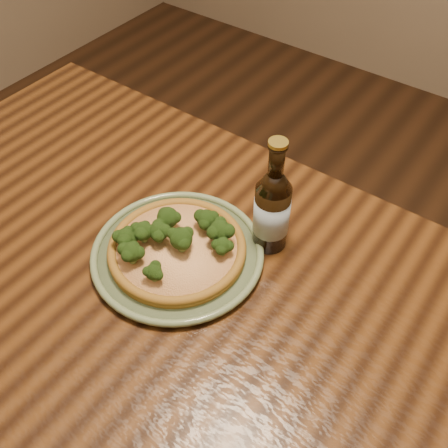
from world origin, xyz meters
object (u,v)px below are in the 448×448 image
Objects in this scene: plate at (178,253)px; beer_bottle at (272,209)px; table at (199,343)px; pizza at (176,246)px.

plate is 0.19m from beer_bottle.
table is at bearing -88.57° from beer_bottle.
plate is 1.33× the size of beer_bottle.
plate is at bearing -3.92° from pizza.
table is 4.95× the size of plate.
plate is at bearing 143.27° from table.
pizza is (-0.11, 0.08, 0.12)m from table.
beer_bottle reaches higher than table.
beer_bottle is (0.12, 0.13, 0.06)m from pizza.
table is 6.23× the size of pizza.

